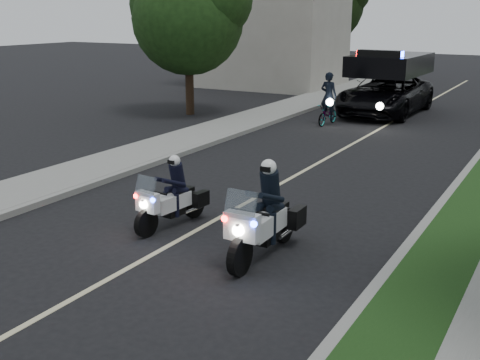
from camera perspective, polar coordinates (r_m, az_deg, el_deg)
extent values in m
plane|color=black|center=(10.27, -13.86, -9.96)|extent=(120.00, 120.00, 0.00)
cube|color=gray|center=(17.32, 20.57, 0.37)|extent=(0.20, 60.00, 0.15)
cube|color=gray|center=(20.18, -2.96, 3.46)|extent=(0.20, 60.00, 0.15)
cube|color=gray|center=(20.78, -5.53, 3.78)|extent=(2.00, 60.00, 0.16)
cube|color=#A8A396|center=(36.56, 2.82, 14.41)|extent=(8.00, 6.00, 7.00)
cube|color=#BFB78C|center=(18.37, 7.89, 1.86)|extent=(0.12, 50.00, 0.01)
imported|color=black|center=(27.35, 13.59, 6.15)|extent=(3.02, 6.29, 3.03)
imported|color=black|center=(24.29, 8.34, 5.25)|extent=(0.64, 1.59, 0.82)
imported|color=black|center=(24.29, 8.34, 5.25)|extent=(0.73, 0.53, 1.89)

